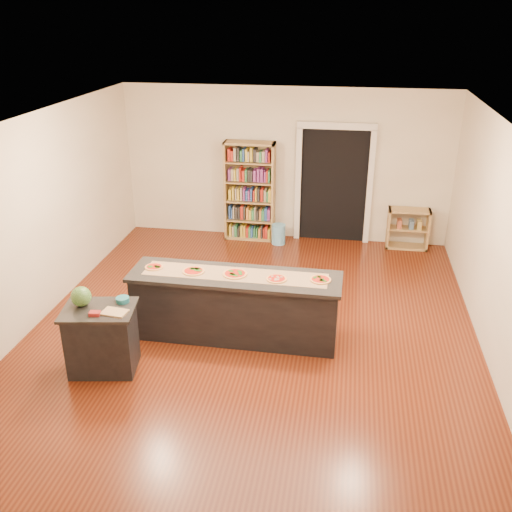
% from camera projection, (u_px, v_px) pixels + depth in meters
% --- Properties ---
extents(room, '(6.00, 7.00, 2.80)m').
position_uv_depth(room, '(253.00, 234.00, 7.29)').
color(room, '#EDE1C7').
rests_on(room, ground).
extents(doorway, '(1.40, 0.09, 2.21)m').
position_uv_depth(doorway, '(334.00, 178.00, 10.36)').
color(doorway, black).
rests_on(doorway, room).
extents(kitchen_island, '(2.74, 0.74, 0.90)m').
position_uv_depth(kitchen_island, '(235.00, 306.00, 7.49)').
color(kitchen_island, black).
rests_on(kitchen_island, ground).
extents(side_counter, '(0.84, 0.61, 0.83)m').
position_uv_depth(side_counter, '(102.00, 339.00, 6.81)').
color(side_counter, black).
rests_on(side_counter, ground).
extents(bookshelf, '(0.92, 0.33, 1.85)m').
position_uv_depth(bookshelf, '(250.00, 192.00, 10.54)').
color(bookshelf, tan).
rests_on(bookshelf, ground).
extents(low_shelf, '(0.74, 0.32, 0.74)m').
position_uv_depth(low_shelf, '(408.00, 229.00, 10.33)').
color(low_shelf, tan).
rests_on(low_shelf, ground).
extents(waste_bin, '(0.26, 0.26, 0.37)m').
position_uv_depth(waste_bin, '(278.00, 234.00, 10.58)').
color(waste_bin, '#63ACDD').
rests_on(waste_bin, ground).
extents(kraft_paper, '(2.38, 0.45, 0.00)m').
position_uv_depth(kraft_paper, '(235.00, 274.00, 7.33)').
color(kraft_paper, '#8A6647').
rests_on(kraft_paper, kitchen_island).
extents(watermelon, '(0.24, 0.24, 0.24)m').
position_uv_depth(watermelon, '(81.00, 297.00, 6.67)').
color(watermelon, '#144214').
rests_on(watermelon, side_counter).
extents(cutting_board, '(0.31, 0.22, 0.02)m').
position_uv_depth(cutting_board, '(115.00, 312.00, 6.55)').
color(cutting_board, tan).
rests_on(cutting_board, side_counter).
extents(package_red, '(0.13, 0.10, 0.04)m').
position_uv_depth(package_red, '(95.00, 313.00, 6.50)').
color(package_red, maroon).
rests_on(package_red, side_counter).
extents(package_teal, '(0.16, 0.16, 0.06)m').
position_uv_depth(package_teal, '(123.00, 300.00, 6.79)').
color(package_teal, '#195966').
rests_on(package_teal, side_counter).
extents(pizza_a, '(0.26, 0.26, 0.02)m').
position_uv_depth(pizza_a, '(154.00, 267.00, 7.50)').
color(pizza_a, tan).
rests_on(pizza_a, kitchen_island).
extents(pizza_b, '(0.31, 0.31, 0.02)m').
position_uv_depth(pizza_b, '(193.00, 271.00, 7.39)').
color(pizza_b, tan).
rests_on(pizza_b, kitchen_island).
extents(pizza_c, '(0.32, 0.32, 0.02)m').
position_uv_depth(pizza_c, '(235.00, 274.00, 7.31)').
color(pizza_c, tan).
rests_on(pizza_c, kitchen_island).
extents(pizza_d, '(0.28, 0.28, 0.02)m').
position_uv_depth(pizza_d, '(277.00, 279.00, 7.18)').
color(pizza_d, tan).
rests_on(pizza_d, kitchen_island).
extents(pizza_e, '(0.28, 0.28, 0.02)m').
position_uv_depth(pizza_e, '(320.00, 280.00, 7.16)').
color(pizza_e, tan).
rests_on(pizza_e, kitchen_island).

